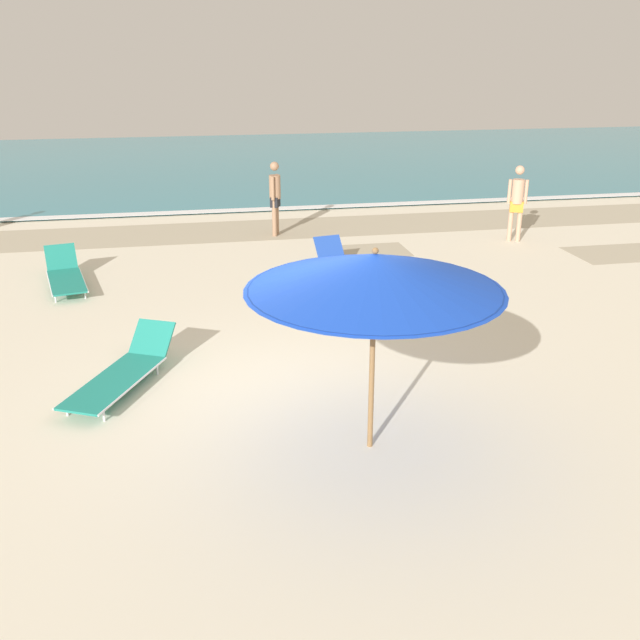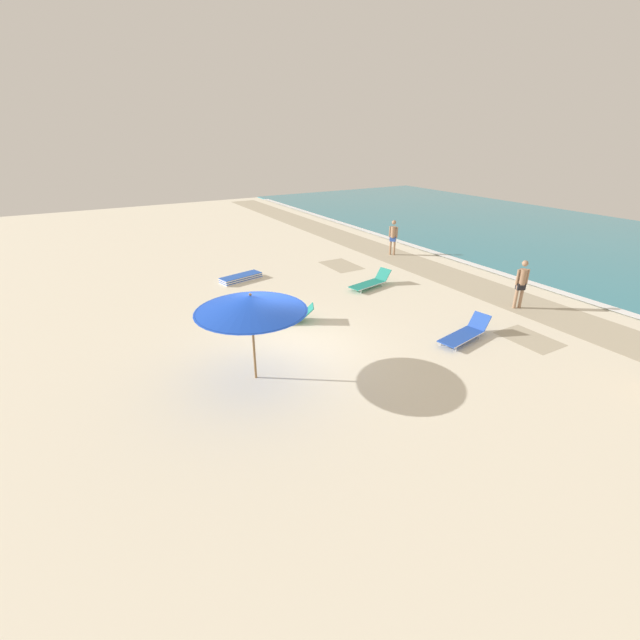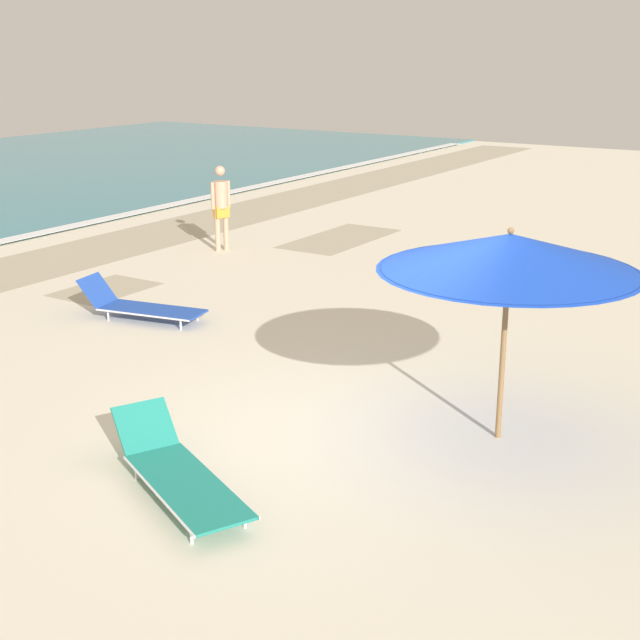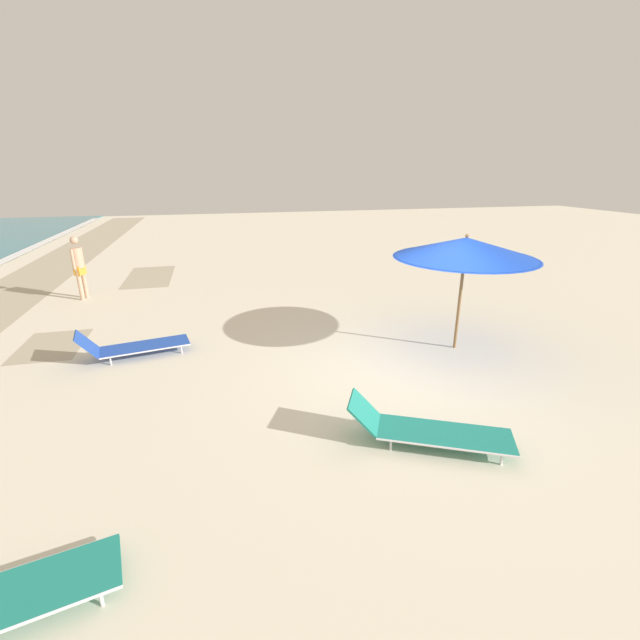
% 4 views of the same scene
% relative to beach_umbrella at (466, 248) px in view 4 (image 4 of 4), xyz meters
% --- Properties ---
extents(ground_plane, '(60.00, 60.00, 0.16)m').
position_rel_beach_umbrella_xyz_m(ground_plane, '(-0.73, 1.30, -2.14)').
color(ground_plane, beige).
extents(beach_umbrella, '(2.75, 2.75, 2.33)m').
position_rel_beach_umbrella_xyz_m(beach_umbrella, '(0.00, 0.00, 0.00)').
color(beach_umbrella, olive).
rests_on(beach_umbrella, ground_plane).
extents(sun_lounger_under_umbrella, '(1.50, 2.20, 0.57)m').
position_rel_beach_umbrella_xyz_m(sun_lounger_under_umbrella, '(-2.85, 2.11, -1.85)').
color(sun_lounger_under_umbrella, '#1E8475').
rests_on(sun_lounger_under_umbrella, ground_plane).
extents(sun_lounger_beside_umbrella, '(0.97, 2.09, 0.61)m').
position_rel_beach_umbrella_xyz_m(sun_lounger_beside_umbrella, '(1.14, 6.37, -1.84)').
color(sun_lounger_beside_umbrella, blue).
rests_on(sun_lounger_beside_umbrella, ground_plane).
extents(beachgoer_shoreline_child, '(0.43, 0.28, 1.76)m').
position_rel_beach_umbrella_xyz_m(beachgoer_shoreline_child, '(5.67, 8.34, -1.06)').
color(beachgoer_shoreline_child, tan).
rests_on(beachgoer_shoreline_child, ground_plane).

